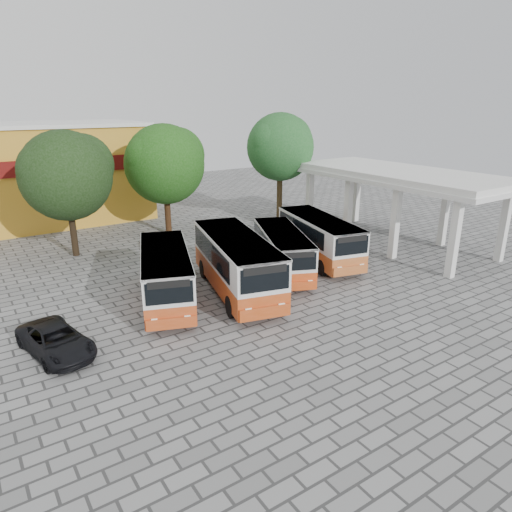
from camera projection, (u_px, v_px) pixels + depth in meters
ground at (322, 292)px, 25.07m from camera, size 90.00×90.00×0.00m
terminal_shelter at (399, 177)px, 32.18m from camera, size 6.80×15.80×5.40m
shophouse_block at (20, 174)px, 38.44m from camera, size 20.40×10.40×8.30m
bus_far_left at (166, 273)px, 23.33m from camera, size 4.86×8.23×2.78m
bus_centre_left at (237, 261)px, 24.45m from camera, size 4.67×9.17×3.14m
bus_centre_right at (282, 249)px, 27.38m from camera, size 4.91×7.79×2.62m
bus_far_right at (319, 236)px, 29.58m from camera, size 4.21×8.34×2.85m
tree_left at (67, 173)px, 29.39m from camera, size 6.11×5.82×8.33m
tree_middle at (165, 162)px, 34.67m from camera, size 6.35×6.05×8.46m
tree_right at (281, 145)px, 37.22m from camera, size 5.75×5.48×9.19m
parked_car at (56, 340)px, 18.74m from camera, size 2.81×4.59×1.19m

